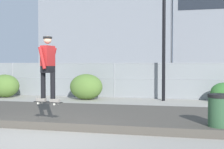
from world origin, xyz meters
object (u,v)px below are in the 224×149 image
object	(u,v)px
street_lamp	(164,9)
shrub_center	(86,87)
skateboard	(48,102)
shrub_right	(224,93)
trash_bin	(220,115)
parked_car_near	(47,78)
parked_car_mid	(148,79)
shrub_left	(5,86)
skater	(48,64)

from	to	relation	value
street_lamp	shrub_center	world-z (taller)	street_lamp
skateboard	shrub_right	xyz separation A→B (m)	(5.42, 7.23, -0.29)
shrub_center	trash_bin	bearing A→B (deg)	-49.59
parked_car_near	shrub_right	world-z (taller)	parked_car_near
parked_car_mid	shrub_left	xyz separation A→B (m)	(-7.25, -4.35, -0.23)
shrub_right	parked_car_mid	bearing A→B (deg)	133.65
street_lamp	shrub_center	xyz separation A→B (m)	(-3.81, -0.34, -3.80)
shrub_right	trash_bin	size ratio (longest dim) A/B	1.16
street_lamp	parked_car_near	xyz separation A→B (m)	(-7.78, 3.58, -3.61)
parked_car_near	shrub_left	bearing A→B (deg)	-99.00
parked_car_near	trash_bin	bearing A→B (deg)	-47.64
skateboard	skater	bearing A→B (deg)	93.58
skateboard	trash_bin	bearing A→B (deg)	5.42
street_lamp	parked_car_mid	world-z (taller)	street_lamp
shrub_left	trash_bin	size ratio (longest dim) A/B	1.54
skater	parked_car_mid	bearing A→B (deg)	82.40
skateboard	parked_car_mid	bearing A→B (deg)	82.40
skateboard	parked_car_near	bearing A→B (deg)	115.22
shrub_left	street_lamp	bearing A→B (deg)	2.12
parked_car_mid	trash_bin	xyz separation A→B (m)	(2.90, -10.91, -0.32)
shrub_left	shrub_center	xyz separation A→B (m)	(4.58, -0.03, 0.03)
street_lamp	shrub_right	world-z (taller)	street_lamp
skateboard	shrub_center	xyz separation A→B (m)	(-1.15, 6.95, -0.12)
shrub_left	shrub_right	bearing A→B (deg)	1.28
skater	trash_bin	world-z (taller)	skater
parked_car_mid	shrub_left	size ratio (longest dim) A/B	2.85
skater	trash_bin	distance (m)	4.60
parked_car_mid	skateboard	bearing A→B (deg)	-97.60
skateboard	skater	xyz separation A→B (m)	(-0.00, 0.00, 1.01)
parked_car_mid	shrub_left	world-z (taller)	parked_car_mid
skater	shrub_center	size ratio (longest dim) A/B	1.06
street_lamp	shrub_center	distance (m)	5.40
street_lamp	trash_bin	world-z (taller)	street_lamp
skateboard	shrub_right	world-z (taller)	shrub_right
parked_car_near	shrub_right	bearing A→B (deg)	-19.04
street_lamp	shrub_right	distance (m)	4.85
parked_car_near	shrub_right	size ratio (longest dim) A/B	3.75
skateboard	shrub_left	size ratio (longest dim) A/B	0.52
shrub_right	trash_bin	xyz separation A→B (m)	(-1.01, -6.81, 0.06)
shrub_left	shrub_right	xyz separation A→B (m)	(11.16, 0.25, -0.15)
parked_car_mid	shrub_center	size ratio (longest dim) A/B	2.72
parked_car_near	shrub_right	xyz separation A→B (m)	(10.54, -3.64, -0.37)
street_lamp	shrub_center	bearing A→B (deg)	-174.88
skater	shrub_left	world-z (taller)	skater
skater	parked_car_mid	xyz separation A→B (m)	(1.51, 11.33, -0.93)
parked_car_mid	shrub_center	bearing A→B (deg)	-121.34
skater	shrub_left	distance (m)	9.11
parked_car_mid	trash_bin	world-z (taller)	parked_car_mid
shrub_right	shrub_center	bearing A→B (deg)	-177.56
skateboard	shrub_right	bearing A→B (deg)	53.14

